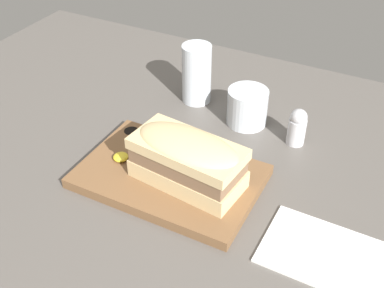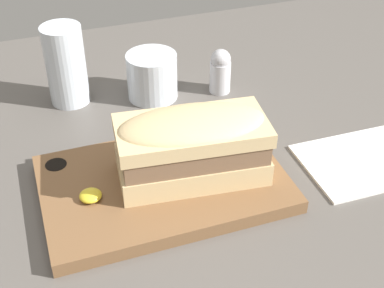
{
  "view_description": "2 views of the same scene",
  "coord_description": "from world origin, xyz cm",
  "views": [
    {
      "loc": [
        23.87,
        -57.63,
        58.6
      ],
      "look_at": [
        -6.19,
        0.48,
        8.6
      ],
      "focal_mm": 45.0,
      "sensor_mm": 36.0,
      "label": 1
    },
    {
      "loc": [
        -22.62,
        -54.03,
        48.34
      ],
      "look_at": [
        -4.69,
        -2.71,
        8.08
      ],
      "focal_mm": 50.0,
      "sensor_mm": 36.0,
      "label": 2
    }
  ],
  "objects": [
    {
      "name": "serving_board",
      "position": [
        -8.85,
        -3.04,
        2.95
      ],
      "size": [
        31.02,
        20.35,
        1.95
      ],
      "color": "brown",
      "rests_on": "dining_table"
    },
    {
      "name": "water_glass",
      "position": [
        -16.71,
        22.93,
        7.6
      ],
      "size": [
        6.28,
        6.28,
        12.94
      ],
      "color": "silver",
      "rests_on": "dining_table"
    },
    {
      "name": "mustard_dollop",
      "position": [
        -18.28,
        -3.99,
        4.45
      ],
      "size": [
        2.76,
        2.76,
        1.1
      ],
      "color": "yellow",
      "rests_on": "serving_board"
    },
    {
      "name": "wine_glass",
      "position": [
        -3.66,
        19.83,
        5.36
      ],
      "size": [
        8.17,
        8.17,
        7.52
      ],
      "color": "silver",
      "rests_on": "dining_table"
    },
    {
      "name": "sandwich",
      "position": [
        -4.96,
        -3.51,
        8.81
      ],
      "size": [
        19.62,
        11.17,
        9.12
      ],
      "rotation": [
        0.0,
        0.0,
        -0.11
      ],
      "color": "#DBBC84",
      "rests_on": "serving_board"
    },
    {
      "name": "dining_table",
      "position": [
        0.0,
        0.0,
        1.0
      ],
      "size": [
        154.32,
        98.98,
        2.0
      ],
      "color": "#56514C",
      "rests_on": "ground"
    },
    {
      "name": "salt_shaker",
      "position": [
        7.39,
        17.76,
        5.84
      ],
      "size": [
        3.47,
        3.47,
        7.59
      ],
      "color": "silver",
      "rests_on": "dining_table"
    },
    {
      "name": "napkin",
      "position": [
        20.85,
        -6.93,
        2.2
      ],
      "size": [
        20.45,
        13.06,
        0.4
      ],
      "rotation": [
        0.0,
        0.0,
        -0.01
      ],
      "color": "white",
      "rests_on": "dining_table"
    }
  ]
}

